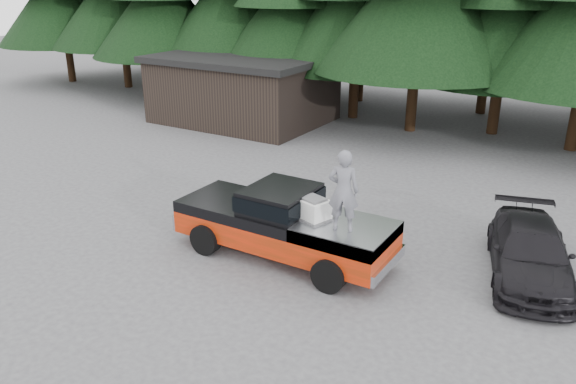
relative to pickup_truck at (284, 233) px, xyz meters
The scene contains 7 objects.
ground 0.97m from the pickup_truck, 153.91° to the right, with size 120.00×120.00×0.00m, color #464648.
pickup_truck is the anchor object (origin of this frame).
truck_cab 0.97m from the pickup_truck, behind, with size 1.66×1.90×0.59m, color black.
air_compressor 1.32m from the pickup_truck, ahead, with size 0.73×0.61×0.50m, color white.
man_on_bed 2.48m from the pickup_truck, ahead, with size 0.72×0.47×1.98m, color slate.
parked_car 6.15m from the pickup_truck, 21.39° to the left, with size 1.83×4.51×1.31m, color black.
utility_building 15.18m from the pickup_truck, 129.49° to the left, with size 8.40×6.40×3.30m.
Camera 1 is at (7.68, -11.03, 6.99)m, focal length 35.00 mm.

